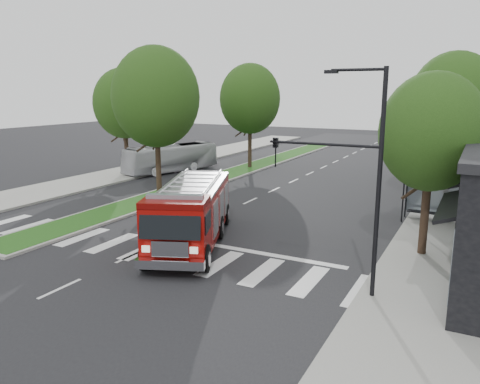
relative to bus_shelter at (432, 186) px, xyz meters
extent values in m
plane|color=black|center=(-11.20, -8.15, -2.04)|extent=(140.00, 140.00, 0.00)
cube|color=gray|center=(1.30, 1.85, -1.96)|extent=(5.00, 80.00, 0.15)
cube|color=gray|center=(-25.70, 1.85, -1.96)|extent=(5.00, 80.00, 0.15)
cube|color=gray|center=(-17.20, 9.85, -1.97)|extent=(3.00, 50.00, 0.14)
cube|color=#194D16|center=(-17.20, 9.85, -1.89)|extent=(2.60, 49.50, 0.02)
cylinder|color=black|center=(-1.40, -0.75, -0.79)|extent=(0.08, 0.08, 2.50)
cylinder|color=black|center=(1.40, -0.75, -0.79)|extent=(0.08, 0.08, 2.50)
cylinder|color=black|center=(-1.40, 0.45, -0.79)|extent=(0.08, 0.08, 2.50)
cylinder|color=black|center=(1.40, 0.45, -0.79)|extent=(0.08, 0.08, 2.50)
cube|color=black|center=(0.00, -0.15, 0.51)|extent=(3.20, 1.60, 0.12)
cube|color=#8C99A5|center=(0.00, 0.55, -0.74)|extent=(2.80, 0.04, 1.80)
cube|color=black|center=(0.00, -0.15, -1.49)|extent=(2.40, 0.40, 0.08)
cylinder|color=black|center=(0.30, -6.15, -0.17)|extent=(0.36, 0.36, 3.74)
ellipsoid|color=black|center=(0.30, -6.15, 3.49)|extent=(4.40, 4.40, 5.06)
cylinder|color=black|center=(0.30, 5.85, 0.16)|extent=(0.36, 0.36, 4.40)
ellipsoid|color=black|center=(0.30, 5.85, 4.46)|extent=(5.60, 5.60, 6.44)
cylinder|color=black|center=(0.30, 15.85, -0.06)|extent=(0.36, 0.36, 3.96)
ellipsoid|color=black|center=(0.30, 15.85, 3.81)|extent=(5.00, 5.00, 5.75)
cylinder|color=black|center=(-17.20, -2.15, 0.27)|extent=(0.36, 0.36, 4.62)
ellipsoid|color=black|center=(-17.20, -2.15, 4.79)|extent=(5.80, 5.80, 6.67)
cylinder|color=black|center=(-17.20, 11.85, 0.16)|extent=(0.36, 0.36, 4.40)
ellipsoid|color=black|center=(-17.20, 11.85, 4.46)|extent=(5.60, 5.60, 6.44)
cylinder|color=black|center=(-25.20, 3.85, 0.05)|extent=(0.36, 0.36, 4.18)
ellipsoid|color=black|center=(-25.20, 3.85, 4.14)|extent=(5.20, 5.20, 5.98)
cylinder|color=black|center=(-0.70, -11.65, 1.96)|extent=(0.16, 0.16, 8.00)
cylinder|color=black|center=(-1.60, -11.65, 5.86)|extent=(1.80, 0.10, 0.10)
cube|color=black|center=(-2.50, -11.65, 5.81)|extent=(0.45, 0.20, 0.12)
cylinder|color=black|center=(-2.70, -11.65, 3.36)|extent=(4.00, 0.10, 0.10)
imported|color=black|center=(-4.50, -11.65, 2.96)|extent=(0.18, 0.22, 1.10)
cylinder|color=black|center=(-0.70, 11.85, 1.96)|extent=(0.16, 0.16, 8.00)
cylinder|color=black|center=(-1.60, 11.85, 5.86)|extent=(1.80, 0.10, 0.10)
cube|color=black|center=(-2.50, 11.85, 5.81)|extent=(0.45, 0.20, 0.12)
cube|color=#610705|center=(-9.78, -9.38, -1.51)|extent=(5.81, 9.17, 0.26)
cube|color=#950B08|center=(-10.10, -8.60, -0.41)|extent=(5.01, 7.23, 2.10)
cube|color=#950B08|center=(-8.53, -12.40, -0.41)|extent=(3.16, 2.76, 2.21)
cube|color=#B2B2B7|center=(-10.10, -8.60, 0.70)|extent=(5.01, 7.23, 0.13)
cylinder|color=#B2B2B7|center=(-10.98, -8.97, 0.91)|extent=(2.51, 5.88, 0.11)
cylinder|color=#B2B2B7|center=(-9.23, -8.24, 0.91)|extent=(2.51, 5.88, 0.11)
cube|color=silver|center=(-8.07, -13.51, -1.41)|extent=(2.67, 1.39, 0.37)
cube|color=#8C99A5|center=(-8.53, -12.40, 1.01)|extent=(2.28, 1.23, 0.19)
cylinder|color=black|center=(-9.53, -13.15, -1.46)|extent=(0.78, 1.21, 1.16)
cylinder|color=black|center=(-7.29, -12.23, -1.46)|extent=(0.78, 1.21, 1.16)
cylinder|color=black|center=(-11.22, -9.07, -1.46)|extent=(0.78, 1.21, 1.16)
cylinder|color=black|center=(-8.98, -8.14, -1.46)|extent=(0.78, 1.21, 1.16)
cylinder|color=black|center=(-12.18, -6.73, -1.46)|extent=(0.78, 1.21, 1.16)
cylinder|color=black|center=(-9.95, -5.81, -1.46)|extent=(0.78, 1.21, 1.16)
imported|color=silver|center=(-22.64, 6.84, -0.76)|extent=(4.89, 9.43, 2.57)
camera|label=1|loc=(2.28, -27.44, 5.19)|focal=35.00mm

